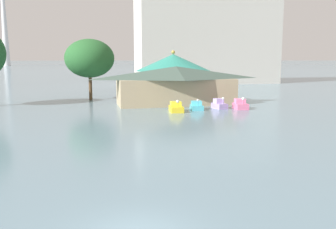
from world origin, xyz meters
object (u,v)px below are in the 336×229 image
object	(u,v)px
green_roof_pavilion	(173,71)
shoreline_tree_mid	(90,58)
pedal_boat_cyan	(197,106)
pedal_boat_lavender	(219,105)
pedal_boat_pink	(240,105)
background_building_block	(207,36)
boathouse	(176,85)
pedal_boat_yellow	(176,108)

from	to	relation	value
green_roof_pavilion	shoreline_tree_mid	world-z (taller)	shoreline_tree_mid
pedal_boat_cyan	pedal_boat_lavender	xyz separation A→B (m)	(3.30, 0.37, 0.08)
pedal_boat_pink	background_building_block	bearing A→B (deg)	171.09
pedal_boat_cyan	green_roof_pavilion	xyz separation A→B (m)	(2.29, 21.88, 3.92)
boathouse	background_building_block	distance (m)	47.99
green_roof_pavilion	pedal_boat_yellow	bearing A→B (deg)	-103.11
pedal_boat_yellow	shoreline_tree_mid	size ratio (longest dim) A/B	0.29
pedal_boat_yellow	background_building_block	size ratio (longest dim) A/B	0.08
pedal_boat_pink	shoreline_tree_mid	xyz separation A→B (m)	(-19.05, 15.40, 6.08)
pedal_boat_lavender	pedal_boat_cyan	bearing A→B (deg)	-93.21
background_building_block	pedal_boat_cyan	bearing A→B (deg)	-110.42
pedal_boat_pink	green_roof_pavilion	bearing A→B (deg)	-166.05
pedal_boat_cyan	background_building_block	distance (m)	53.39
pedal_boat_cyan	pedal_boat_pink	distance (m)	5.88
pedal_boat_cyan	green_roof_pavilion	world-z (taller)	green_roof_pavilion
pedal_boat_yellow	pedal_boat_pink	size ratio (longest dim) A/B	1.17
boathouse	green_roof_pavilion	xyz separation A→B (m)	(3.56, 15.97, 1.47)
boathouse	background_building_block	size ratio (longest dim) A/B	0.48
pedal_boat_cyan	background_building_block	size ratio (longest dim) A/B	0.07
pedal_boat_cyan	boathouse	size ratio (longest dim) A/B	0.14
pedal_boat_yellow	pedal_boat_cyan	xyz separation A→B (m)	(3.08, 1.19, -0.06)
pedal_boat_lavender	background_building_block	xyz separation A→B (m)	(14.85, 48.39, 11.92)
boathouse	background_building_block	bearing A→B (deg)	65.62
pedal_boat_lavender	green_roof_pavilion	xyz separation A→B (m)	(-1.01, 21.51, 3.83)
boathouse	pedal_boat_yellow	bearing A→B (deg)	-104.32
boathouse	green_roof_pavilion	size ratio (longest dim) A/B	1.28
pedal_boat_lavender	shoreline_tree_mid	bearing A→B (deg)	-140.34
green_roof_pavilion	shoreline_tree_mid	size ratio (longest dim) A/B	1.45
pedal_boat_yellow	pedal_boat_cyan	distance (m)	3.30
boathouse	pedal_boat_lavender	bearing A→B (deg)	-50.53
pedal_boat_cyan	green_roof_pavilion	size ratio (longest dim) A/B	0.18
pedal_boat_cyan	background_building_block	xyz separation A→B (m)	(18.15, 48.75, 12.00)
boathouse	pedal_boat_pink	bearing A→B (deg)	-43.26
pedal_boat_cyan	boathouse	bearing A→B (deg)	-158.28
shoreline_tree_mid	pedal_boat_cyan	bearing A→B (deg)	-47.90
pedal_boat_cyan	shoreline_tree_mid	world-z (taller)	shoreline_tree_mid
boathouse	shoreline_tree_mid	distance (m)	15.25
shoreline_tree_mid	background_building_block	size ratio (longest dim) A/B	0.26
pedal_boat_pink	pedal_boat_lavender	bearing A→B (deg)	-109.08
pedal_boat_lavender	shoreline_tree_mid	xyz separation A→B (m)	(-16.52, 14.26, 6.11)
pedal_boat_cyan	boathouse	xyz separation A→B (m)	(-1.27, 5.91, 2.44)
pedal_boat_cyan	pedal_boat_lavender	bearing A→B (deg)	105.92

